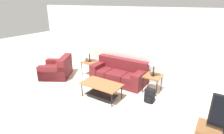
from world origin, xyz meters
name	(u,v)px	position (x,y,z in m)	size (l,w,h in m)	color
wall_back	(135,45)	(0.00, 3.96, 1.30)	(9.09, 0.06, 2.60)	white
couch	(119,74)	(-0.34, 3.41, 0.30)	(1.97, 0.88, 0.82)	maroon
armchair	(57,69)	(-2.61, 2.55, 0.28)	(1.41, 1.43, 0.80)	maroon
coffee_table	(101,87)	(-0.22, 2.17, 0.34)	(1.21, 0.66, 0.46)	#935B33
side_table_left	(90,63)	(-1.63, 3.35, 0.51)	(0.53, 0.55, 0.56)	#935B33
side_table_right	(153,77)	(0.95, 3.35, 0.51)	(0.53, 0.55, 0.56)	#935B33
table_lamp_left	(89,50)	(-1.63, 3.35, 1.04)	(0.34, 0.34, 0.60)	black
table_lamp_right	(154,61)	(0.95, 3.35, 1.04)	(0.34, 0.34, 0.60)	black
backpack	(150,96)	(1.11, 2.70, 0.20)	(0.27, 0.25, 0.41)	black
picture_frame	(87,60)	(-1.72, 3.27, 0.63)	(0.10, 0.04, 0.13)	#4C3828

